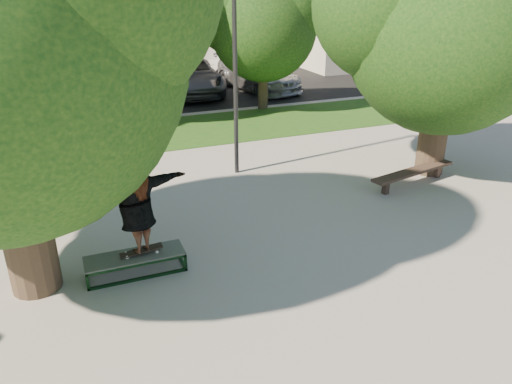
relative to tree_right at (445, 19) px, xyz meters
name	(u,v)px	position (x,y,z in m)	size (l,w,h in m)	color
ground	(277,268)	(-5.92, -3.08, -4.09)	(120.00, 120.00, 0.00)	#AAA49C
grass_strip	(194,130)	(-4.92, 6.42, -4.08)	(30.00, 4.00, 0.02)	#1C4C15
asphalt_strip	(136,95)	(-5.92, 12.92, -4.09)	(40.00, 8.00, 0.01)	black
tree_right	(445,19)	(0.00, 0.00, 0.00)	(6.24, 5.33, 6.51)	#38281E
bg_tree_mid	(113,9)	(-6.99, 8.99, -0.08)	(5.76, 4.92, 6.24)	#38281E
bg_tree_right	(261,20)	(-1.48, 8.48, -0.60)	(5.04, 4.31, 5.43)	#38281E
lamppost	(235,58)	(-4.92, 1.92, -0.94)	(0.25, 0.15, 6.11)	#2D2D30
grind_box	(136,264)	(-8.42, -2.26, -3.90)	(1.80, 0.60, 0.38)	black
skater_rig	(137,210)	(-8.29, -2.26, -2.82)	(2.08, 1.24, 1.72)	white
bench	(413,172)	(-0.94, -0.69, -3.74)	(2.78, 0.95, 0.42)	#433228
car_dark	(12,96)	(-10.92, 10.83, -3.28)	(1.73, 4.95, 1.63)	black
car_grey	(189,76)	(-3.42, 12.54, -3.29)	(2.67, 5.80, 1.61)	#55555A
car_silver_b	(257,73)	(-0.18, 12.09, -3.32)	(2.17, 5.34, 1.55)	#B4B4B9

